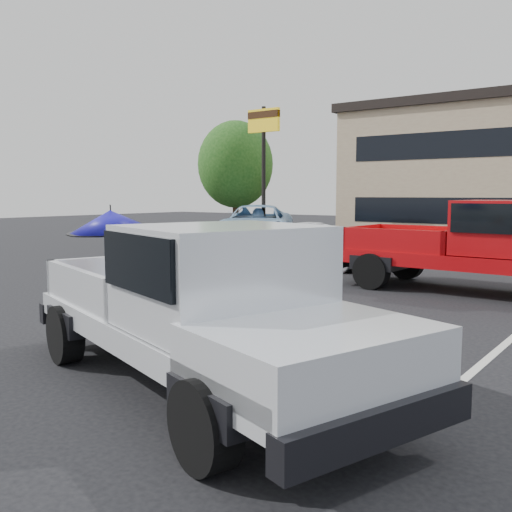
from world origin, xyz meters
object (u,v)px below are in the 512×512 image
object	(u,v)px
motel_sign	(264,138)
blue_suv	(257,225)
tree_left	(235,165)
silver_pickup	(209,301)
red_pickup	(496,243)
silver_sedan	(314,246)

from	to	relation	value
motel_sign	blue_suv	bearing A→B (deg)	-73.56
motel_sign	blue_suv	distance (m)	3.89
tree_left	motel_sign	bearing A→B (deg)	-36.87
tree_left	blue_suv	size ratio (longest dim) A/B	0.97
silver_pickup	red_pickup	size ratio (longest dim) A/B	0.95
silver_pickup	motel_sign	bearing A→B (deg)	142.21
silver_sedan	blue_suv	bearing A→B (deg)	45.74
motel_sign	silver_sedan	xyz separation A→B (m)	(6.26, -6.08, -3.99)
silver_sedan	tree_left	bearing A→B (deg)	45.26
motel_sign	silver_sedan	size ratio (longest dim) A/B	1.49
motel_sign	red_pickup	size ratio (longest dim) A/B	0.95
silver_sedan	silver_pickup	bearing A→B (deg)	-158.23
tree_left	silver_pickup	distance (m)	24.40
silver_sedan	red_pickup	bearing A→B (deg)	-108.94
blue_suv	silver_pickup	bearing A→B (deg)	-84.92
motel_sign	silver_pickup	distance (m)	19.80
motel_sign	silver_sedan	world-z (taller)	motel_sign
red_pickup	silver_sedan	world-z (taller)	red_pickup
tree_left	blue_suv	distance (m)	6.42
blue_suv	silver_sedan	bearing A→B (deg)	-70.96
silver_pickup	red_pickup	world-z (taller)	same
red_pickup	silver_sedan	size ratio (longest dim) A/B	1.57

